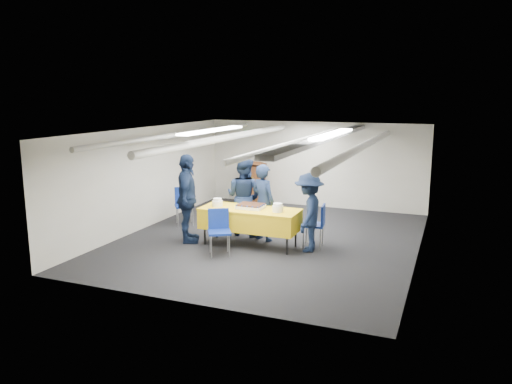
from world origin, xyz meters
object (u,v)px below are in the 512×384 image
chair_right (318,221)px  sailor_d (309,212)px  podium (253,183)px  serving_table (250,219)px  chair_near (219,227)px  chair_left (184,202)px  sailor_a (263,202)px  sheet_cake (251,206)px  sailor_b (244,197)px  sailor_c (187,199)px

chair_right → sailor_d: (-0.10, -0.31, 0.24)m
podium → chair_right: 4.13m
serving_table → chair_near: chair_near is taller
chair_left → sailor_a: size_ratio=0.54×
chair_left → sailor_d: bearing=-15.5°
serving_table → chair_right: chair_right is taller
sheet_cake → chair_left: size_ratio=0.61×
sailor_b → sailor_c: sailor_c is taller
sheet_cake → sailor_b: bearing=123.5°
sailor_a → sailor_b: bearing=-0.1°
sailor_c → serving_table: bearing=-103.7°
sailor_d → sailor_c: bearing=-88.0°
serving_table → podium: 3.83m
sailor_c → sailor_a: bearing=-86.9°
podium → sailor_c: bearing=-88.7°
chair_left → sailor_a: (2.22, -0.55, 0.28)m
sheet_cake → sailor_a: 0.45m
podium → sailor_a: sailor_a is taller
sheet_cake → podium: bearing=111.4°
chair_right → sailor_a: sailor_a is taller
sailor_a → sailor_c: sailor_c is taller
podium → sailor_d: 4.31m
chair_left → chair_right: bearing=-10.1°
serving_table → sailor_c: 1.36m
sailor_b → sailor_d: size_ratio=1.10×
sheet_cake → sailor_d: sailor_d is taller
serving_table → chair_near: 0.78m
chair_left → sailor_c: 1.57m
chair_near → chair_right: (1.64, 1.12, 0.00)m
chair_left → sailor_b: 1.74m
sheet_cake → chair_near: chair_near is taller
sailor_c → chair_near: bearing=-140.0°
podium → chair_left: (-0.74, -2.54, -0.08)m
podium → sailor_d: (2.57, -3.46, 0.16)m
chair_right → sailor_c: 2.70m
sheet_cake → sailor_c: size_ratio=0.29×
chair_near → sailor_a: 1.29m
chair_left → sailor_c: bearing=-57.1°
sailor_a → sailor_d: (1.08, -0.36, -0.04)m
sheet_cake → chair_right: bearing=16.7°
chair_near → sailor_c: sailor_c is taller
sheet_cake → sailor_c: bearing=-167.7°
sheet_cake → chair_near: 0.87m
chair_right → sailor_c: bearing=-165.5°
serving_table → sailor_d: 1.21m
chair_right → sailor_a: (-1.19, 0.05, 0.28)m
sailor_c → sailor_b: bearing=-66.3°
podium → chair_right: size_ratio=1.44×
chair_near → sailor_a: size_ratio=0.54×
sailor_b → sailor_a: bearing=164.6°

